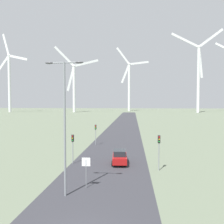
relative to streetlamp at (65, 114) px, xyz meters
name	(u,v)px	position (x,y,z in m)	size (l,w,h in m)	color
road_surface	(122,132)	(2.68, 41.71, -7.05)	(10.00, 240.00, 0.01)	#2D2D33
streetlamp	(65,114)	(0.00, 0.00, 0.00)	(3.29, 0.32, 11.46)	gray
stop_sign_near	(86,167)	(1.41, 1.87, -5.04)	(0.81, 0.07, 2.87)	gray
traffic_light_post_near_left	(73,142)	(-2.08, 9.79, -4.26)	(0.28, 0.34, 3.81)	gray
traffic_light_post_near_right	(159,145)	(8.83, 7.84, -4.00)	(0.28, 0.33, 4.17)	gray
traffic_light_post_mid_left	(96,130)	(-1.23, 22.50, -4.23)	(0.28, 0.34, 3.85)	gray
car_approaching	(120,157)	(4.06, 10.29, -6.14)	(2.04, 4.20, 1.83)	maroon
wind_turbine_far_left	(9,78)	(-98.45, 158.31, 22.16)	(31.98, 7.71, 66.25)	silver
wind_turbine_left	(74,83)	(-43.26, 161.00, 17.62)	(34.45, 13.46, 53.97)	silver
wind_turbine_center	(129,82)	(2.09, 192.46, 20.63)	(30.99, 8.11, 60.39)	silver
wind_turbine_right	(198,72)	(57.81, 162.89, 25.43)	(42.31, 8.80, 67.48)	silver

